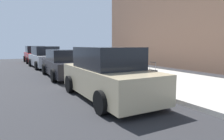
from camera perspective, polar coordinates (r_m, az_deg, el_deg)
name	(u,v)px	position (r m, az deg, el deg)	size (l,w,h in m)	color
ground_plane	(106,80)	(10.20, -1.76, -2.93)	(40.00, 40.00, 0.00)	#28282B
sidewalk_curb	(145,75)	(11.54, 9.35, -1.50)	(18.00, 5.00, 0.14)	#ADA89E
suitcase_black_0	(152,78)	(8.17, 11.46, -2.25)	(0.40, 0.20, 0.98)	black
suitcase_red_1	(144,78)	(8.50, 9.16, -2.18)	(0.43, 0.22, 0.76)	red
suitcase_silver_2	(139,75)	(8.97, 7.65, -1.41)	(0.51, 0.29, 0.70)	#9EA0A8
suitcase_maroon_3	(131,73)	(9.37, 5.38, -0.84)	(0.49, 0.28, 1.01)	maroon
suitcase_olive_4	(126,73)	(9.83, 4.11, -0.94)	(0.41, 0.24, 0.59)	#59601E
suitcase_navy_5	(120,72)	(10.20, 2.37, -0.70)	(0.44, 0.24, 0.56)	navy
suitcase_teal_6	(117,71)	(10.61, 1.40, -0.27)	(0.36, 0.22, 0.84)	#0F606B
suitcase_black_7	(111,69)	(10.93, -0.43, 0.30)	(0.47, 0.25, 0.74)	black
suitcase_red_8	(108,68)	(11.45, -1.10, 0.59)	(0.47, 0.24, 0.93)	red
suitcase_silver_9	(103,69)	(11.84, -2.69, 0.39)	(0.42, 0.25, 0.79)	#9EA0A8
fire_hydrant	(97,64)	(12.67, -4.37, 1.58)	(0.39, 0.21, 0.81)	red
bollard_post	(91,65)	(13.19, -6.09, 1.40)	(0.14, 0.14, 0.67)	brown
parked_car_beige_0	(107,75)	(6.68, -1.40, -1.34)	(4.50, 2.00, 1.72)	tan
parked_car_charcoal_1	(64,64)	(11.55, -13.53, 1.66)	(4.71, 2.07, 1.53)	black
parked_car_silver_2	(45,58)	(16.90, -18.58, 3.38)	(4.69, 2.19, 1.69)	#B2B5BA
parked_car_red_3	(35,55)	(22.16, -21.12, 4.09)	(4.32, 2.07, 1.70)	#AD1619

